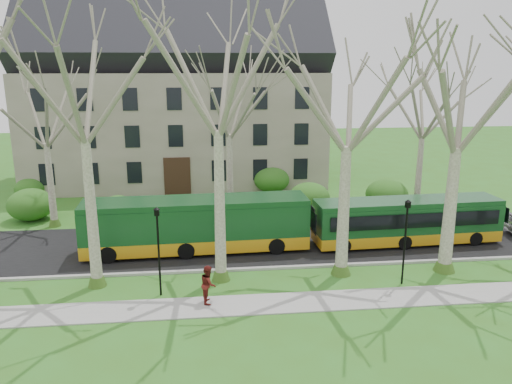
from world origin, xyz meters
The scene contains 12 objects.
ground centered at (0.00, 0.00, 0.00)m, with size 120.00×120.00×0.00m, color #34661D.
sidewalk centered at (0.00, -2.50, 0.03)m, with size 70.00×2.00×0.06m, color gray.
road centered at (0.00, 5.50, 0.03)m, with size 80.00×8.00×0.06m, color black.
curb centered at (0.00, 1.50, 0.07)m, with size 80.00×0.25×0.14m, color #A5A39E.
building centered at (-6.00, 24.00, 8.07)m, with size 26.50×12.20×16.00m.
tree_row_verge centered at (0.00, 0.30, 7.00)m, with size 49.00×7.00×14.00m.
tree_row_far centered at (-1.33, 11.00, 6.00)m, with size 33.00×7.00×12.00m.
lamp_row centered at (0.00, -1.00, 2.57)m, with size 36.22×0.22×4.30m.
hedges centered at (-4.67, 14.00, 1.00)m, with size 30.60×8.60×2.00m.
bus_lead centered at (-4.30, 4.61, 1.68)m, with size 12.96×2.70×3.24m, color #12421C, non-canonical shape.
bus_follow centered at (8.47, 4.56, 1.48)m, with size 11.36×2.37×2.84m, color #12421C, non-canonical shape.
pedestrian_b centered at (-3.73, -2.06, 0.95)m, with size 0.87×0.68×1.79m, color #5D1915.
Camera 1 is at (-3.82, -23.29, 10.78)m, focal length 35.00 mm.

